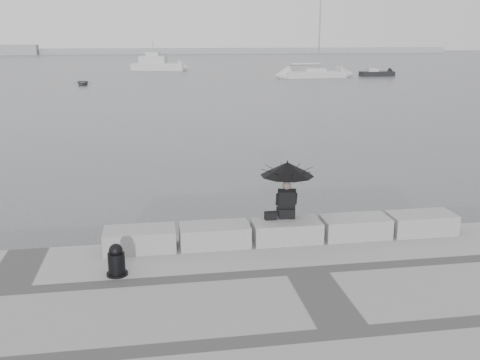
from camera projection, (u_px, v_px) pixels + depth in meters
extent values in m
plane|color=#474A4D|center=(281.00, 253.00, 13.20)|extent=(360.00, 360.00, 0.00)
cube|color=gray|center=(140.00, 240.00, 12.06)|extent=(1.60, 0.80, 0.50)
cube|color=gray|center=(215.00, 235.00, 12.32)|extent=(1.60, 0.80, 0.50)
cube|color=gray|center=(286.00, 231.00, 12.58)|extent=(1.60, 0.80, 0.50)
cube|color=gray|center=(355.00, 227.00, 12.84)|extent=(1.60, 0.80, 0.50)
cube|color=gray|center=(421.00, 223.00, 13.10)|extent=(1.60, 0.80, 0.50)
sphere|color=#726056|center=(287.00, 186.00, 12.60)|extent=(0.21, 0.21, 0.21)
cylinder|color=black|center=(287.00, 183.00, 12.57)|extent=(0.02, 0.02, 1.00)
cone|color=black|center=(287.00, 169.00, 12.49)|extent=(1.27, 1.27, 0.32)
sphere|color=black|center=(287.00, 161.00, 12.44)|extent=(0.04, 0.04, 0.04)
cube|color=black|center=(271.00, 216.00, 12.61)|extent=(0.29, 0.16, 0.18)
cylinder|color=black|center=(117.00, 274.00, 10.83)|extent=(0.43, 0.43, 0.06)
cylinder|color=black|center=(117.00, 264.00, 10.77)|extent=(0.34, 0.34, 0.48)
sphere|color=black|center=(116.00, 250.00, 10.70)|extent=(0.28, 0.28, 0.28)
cube|color=gray|center=(161.00, 51.00, 160.72)|extent=(180.00, 6.00, 1.60)
cube|color=#BCBCBE|center=(314.00, 75.00, 68.84)|extent=(8.05, 2.97, 0.90)
cube|color=#BCBCBE|center=(314.00, 70.00, 68.68)|extent=(2.87, 1.80, 0.50)
cylinder|color=gray|center=(316.00, 23.00, 67.16)|extent=(0.16, 0.16, 12.00)
cylinder|color=gray|center=(315.00, 65.00, 68.51)|extent=(4.43, 0.43, 0.10)
cube|color=#BCBCBE|center=(159.00, 67.00, 83.58)|extent=(8.59, 4.76, 1.20)
cube|color=#BCBCBE|center=(158.00, 60.00, 83.29)|extent=(4.50, 3.15, 1.20)
cube|color=#BCBCBE|center=(158.00, 54.00, 83.06)|extent=(2.37, 2.06, 0.60)
cylinder|color=gray|center=(158.00, 47.00, 82.77)|extent=(0.08, 0.08, 1.60)
cube|color=black|center=(377.00, 74.00, 71.84)|extent=(4.57, 1.67, 0.70)
cube|color=#BCBCBE|center=(377.00, 70.00, 71.71)|extent=(1.38, 1.22, 0.50)
imported|color=slate|center=(83.00, 83.00, 58.60)|extent=(2.91, 1.54, 0.47)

